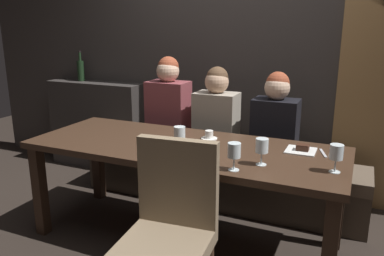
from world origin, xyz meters
TOP-DOWN VIEW (x-y plane):
  - ground at (0.00, 0.00)m, footprint 9.00×9.00m
  - back_wall_tiled at (0.00, 1.22)m, footprint 6.00×0.12m
  - back_counter at (-1.55, 1.04)m, footprint 1.10×0.28m
  - dining_table at (0.00, 0.00)m, footprint 2.20×0.84m
  - banquette_bench at (0.00, 0.70)m, footprint 2.50×0.44m
  - chair_near_side at (0.26, -0.72)m, footprint 0.48×0.48m
  - diner_redhead at (-0.47, 0.69)m, footprint 0.36×0.24m
  - diner_bearded at (-0.02, 0.69)m, footprint 0.36×0.24m
  - diner_far_end at (0.48, 0.71)m, footprint 0.36×0.24m
  - wine_bottle_dark_red at (-1.73, 1.05)m, footprint 0.08×0.08m
  - wine_glass_near_left at (0.47, -0.32)m, footprint 0.08×0.08m
  - wine_glass_end_right at (0.59, -0.17)m, footprint 0.08×0.08m
  - wine_glass_far_left at (0.03, -0.12)m, footprint 0.08×0.08m
  - wine_glass_end_left at (1.00, -0.12)m, footprint 0.08×0.08m
  - espresso_cup at (0.11, 0.20)m, footprint 0.12×0.12m
  - dessert_plate at (0.77, 0.18)m, footprint 0.19×0.19m
  - fork_on_table at (0.91, 0.20)m, footprint 0.07×0.17m

SIDE VIEW (x-z plane):
  - ground at x=0.00m, z-range 0.00..0.00m
  - banquette_bench at x=0.00m, z-range 0.00..0.45m
  - back_counter at x=-1.55m, z-range 0.00..0.95m
  - chair_near_side at x=0.26m, z-range 0.07..1.05m
  - dining_table at x=0.00m, z-range 0.28..1.02m
  - fork_on_table at x=0.91m, z-range 0.74..0.75m
  - dessert_plate at x=0.77m, z-range 0.73..0.78m
  - espresso_cup at x=0.11m, z-range 0.73..0.80m
  - diner_far_end at x=0.48m, z-range 0.43..1.18m
  - diner_bearded at x=-0.02m, z-range 0.43..1.19m
  - diner_redhead at x=-0.47m, z-range 0.43..1.26m
  - wine_glass_end_right at x=0.59m, z-range 0.77..0.93m
  - wine_glass_near_left at x=0.47m, z-range 0.77..0.94m
  - wine_glass_far_left at x=0.03m, z-range 0.77..0.94m
  - wine_glass_end_left at x=1.00m, z-range 0.77..0.94m
  - wine_bottle_dark_red at x=-1.73m, z-range 0.91..1.23m
  - back_wall_tiled at x=0.00m, z-range 0.00..3.00m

